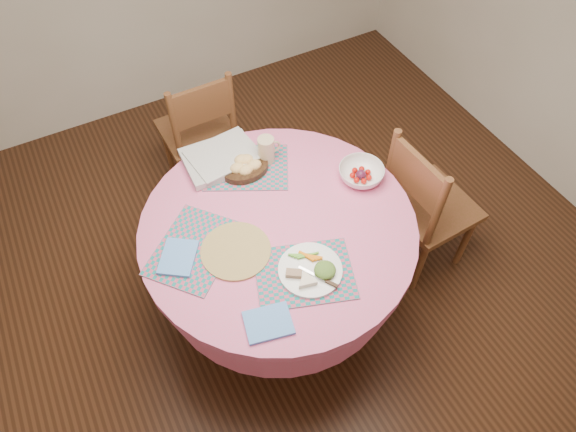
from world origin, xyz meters
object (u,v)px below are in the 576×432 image
object	(u,v)px
chair_right	(425,205)
wicker_trivet	(236,251)
fruit_bowl	(361,174)
chair_back	(200,130)
dinner_plate	(313,269)
latte_mug	(267,150)
dining_table	(279,249)
bread_bowl	(245,166)

from	to	relation	value
chair_right	wicker_trivet	size ratio (longest dim) A/B	3.10
fruit_bowl	chair_back	bearing A→B (deg)	115.64
chair_back	dinner_plate	distance (m)	1.35
chair_back	wicker_trivet	xyz separation A→B (m)	(-0.23, -1.07, 0.29)
wicker_trivet	latte_mug	xyz separation A→B (m)	(0.36, 0.42, 0.07)
wicker_trivet	latte_mug	size ratio (longest dim) A/B	2.20
wicker_trivet	fruit_bowl	world-z (taller)	fruit_bowl
chair_back	latte_mug	world-z (taller)	chair_back
dining_table	dinner_plate	distance (m)	0.36
dinner_plate	chair_right	bearing A→B (deg)	14.73
chair_right	wicker_trivet	world-z (taller)	chair_right
dining_table	fruit_bowl	xyz separation A→B (m)	(0.47, 0.06, 0.23)
dining_table	chair_right	bearing A→B (deg)	-4.93
chair_back	bread_bowl	xyz separation A→B (m)	(0.00, -0.68, 0.32)
bread_bowl	fruit_bowl	xyz separation A→B (m)	(0.46, -0.30, -0.00)
wicker_trivet	latte_mug	bearing A→B (deg)	49.25
dinner_plate	fruit_bowl	xyz separation A→B (m)	(0.46, 0.34, 0.01)
chair_right	fruit_bowl	world-z (taller)	chair_right
chair_right	dinner_plate	xyz separation A→B (m)	(-0.81, -0.21, 0.29)
chair_back	dinner_plate	bearing A→B (deg)	89.29
wicker_trivet	chair_back	bearing A→B (deg)	77.91
chair_right	fruit_bowl	bearing A→B (deg)	67.03
dinner_plate	fruit_bowl	world-z (taller)	fruit_bowl
chair_back	fruit_bowl	distance (m)	1.12
wicker_trivet	fruit_bowl	distance (m)	0.70
bread_bowl	fruit_bowl	bearing A→B (deg)	-32.62
chair_right	wicker_trivet	xyz separation A→B (m)	(-1.05, 0.03, 0.27)
dining_table	chair_back	world-z (taller)	chair_back
dinner_plate	bread_bowl	size ratio (longest dim) A/B	1.16
fruit_bowl	dining_table	bearing A→B (deg)	-172.99
chair_back	dinner_plate	world-z (taller)	chair_back
fruit_bowl	chair_right	bearing A→B (deg)	-20.15
chair_back	dining_table	bearing A→B (deg)	88.71
bread_bowl	chair_back	bearing A→B (deg)	90.27
fruit_bowl	latte_mug	bearing A→B (deg)	137.07
wicker_trivet	dining_table	bearing A→B (deg)	10.88
dining_table	wicker_trivet	xyz separation A→B (m)	(-0.22, -0.04, 0.20)
dining_table	bread_bowl	distance (m)	0.42
chair_right	dinner_plate	distance (m)	0.89
dinner_plate	latte_mug	size ratio (longest dim) A/B	1.95
dining_table	wicker_trivet	distance (m)	0.30
dinner_plate	bread_bowl	world-z (taller)	bread_bowl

